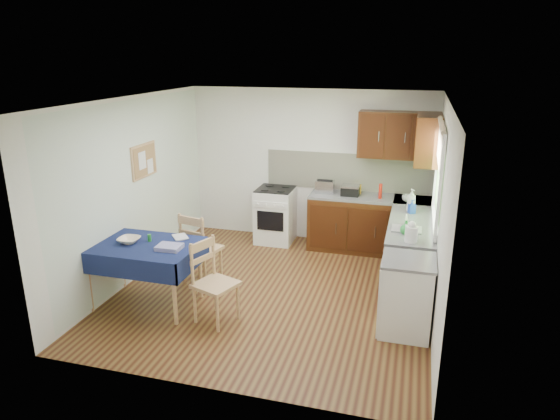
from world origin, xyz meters
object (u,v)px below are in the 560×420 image
(kettle, at_px, (411,233))
(sandwich_press, at_px, (350,190))
(chair_far, at_px, (199,247))
(chair_near, at_px, (212,279))
(dining_table, at_px, (144,252))
(dish_rack, at_px, (407,228))
(toaster, at_px, (325,187))

(kettle, bearing_deg, sandwich_press, 118.06)
(chair_far, xyz_separation_m, chair_near, (0.56, -0.86, -0.02))
(dining_table, relative_size, sandwich_press, 4.83)
(chair_far, height_order, dish_rack, dish_rack)
(sandwich_press, bearing_deg, toaster, 170.85)
(chair_near, distance_m, dish_rack, 2.50)
(dish_rack, xyz_separation_m, kettle, (0.06, -0.41, 0.09))
(dining_table, relative_size, chair_far, 1.31)
(dish_rack, relative_size, kettle, 1.45)
(dining_table, distance_m, toaster, 3.12)
(dish_rack, bearing_deg, toaster, 133.39)
(dining_table, height_order, kettle, kettle)
(kettle, bearing_deg, chair_near, -158.65)
(toaster, bearing_deg, dish_rack, -29.96)
(sandwich_press, xyz_separation_m, dish_rack, (0.91, -1.41, -0.06))
(sandwich_press, distance_m, kettle, 2.06)
(dining_table, relative_size, dish_rack, 3.61)
(chair_far, bearing_deg, toaster, -113.43)
(dining_table, bearing_deg, toaster, 55.50)
(chair_far, height_order, chair_near, chair_far)
(chair_near, bearing_deg, dish_rack, -39.11)
(sandwich_press, bearing_deg, chair_near, -120.62)
(chair_near, xyz_separation_m, sandwich_press, (1.22, 2.67, 0.46))
(dining_table, distance_m, sandwich_press, 3.35)
(chair_far, relative_size, dish_rack, 2.75)
(dining_table, bearing_deg, sandwich_press, 49.47)
(toaster, bearing_deg, kettle, -35.65)
(toaster, relative_size, dish_rack, 0.78)
(dining_table, distance_m, dish_rack, 3.28)
(chair_near, bearing_deg, kettle, -48.45)
(toaster, distance_m, sandwich_press, 0.41)
(dining_table, distance_m, chair_near, 0.98)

